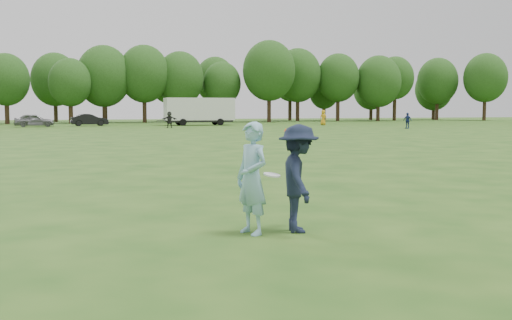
# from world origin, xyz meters

# --- Properties ---
(ground) EXTENTS (200.00, 200.00, 0.00)m
(ground) POSITION_xyz_m (0.00, 0.00, 0.00)
(ground) COLOR #214A14
(ground) RESTS_ON ground
(thrower) EXTENTS (0.63, 0.76, 1.80)m
(thrower) POSITION_xyz_m (-0.28, 0.03, 0.90)
(thrower) COLOR #88BED3
(thrower) RESTS_ON ground
(defender) EXTENTS (0.89, 1.25, 1.75)m
(defender) POSITION_xyz_m (0.49, -0.04, 0.88)
(defender) COLOR #171F33
(defender) RESTS_ON ground
(player_far_b) EXTENTS (0.72, 0.99, 1.56)m
(player_far_b) POSITION_xyz_m (29.42, 42.27, 0.78)
(player_far_b) COLOR navy
(player_far_b) RESTS_ON ground
(player_far_c) EXTENTS (1.00, 1.03, 1.79)m
(player_far_c) POSITION_xyz_m (26.52, 55.63, 0.89)
(player_far_c) COLOR gold
(player_far_c) RESTS_ON ground
(player_far_d) EXTENTS (1.62, 0.82, 1.67)m
(player_far_d) POSITION_xyz_m (7.58, 51.80, 0.84)
(player_far_d) COLOR black
(player_far_d) RESTS_ON ground
(car_e) EXTENTS (4.22, 1.92, 1.41)m
(car_e) POSITION_xyz_m (-5.64, 59.35, 0.70)
(car_e) COLOR slate
(car_e) RESTS_ON ground
(car_f) EXTENTS (4.21, 1.78, 1.35)m
(car_f) POSITION_xyz_m (0.15, 61.10, 0.68)
(car_f) COLOR black
(car_f) RESTS_ON ground
(field_cone) EXTENTS (0.28, 0.28, 0.30)m
(field_cone) POSITION_xyz_m (15.42, 39.23, 0.15)
(field_cone) COLOR #EC4D0C
(field_cone) RESTS_ON ground
(disc_in_play) EXTENTS (0.32, 0.32, 0.08)m
(disc_in_play) POSITION_xyz_m (-0.02, -0.16, 0.96)
(disc_in_play) COLOR white
(disc_in_play) RESTS_ON ground
(cargo_trailer) EXTENTS (9.00, 2.75, 3.20)m
(cargo_trailer) POSITION_xyz_m (12.51, 59.68, 1.78)
(cargo_trailer) COLOR white
(cargo_trailer) RESTS_ON ground
(treeline) EXTENTS (130.35, 18.39, 11.74)m
(treeline) POSITION_xyz_m (2.81, 76.90, 6.26)
(treeline) COLOR #332114
(treeline) RESTS_ON ground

